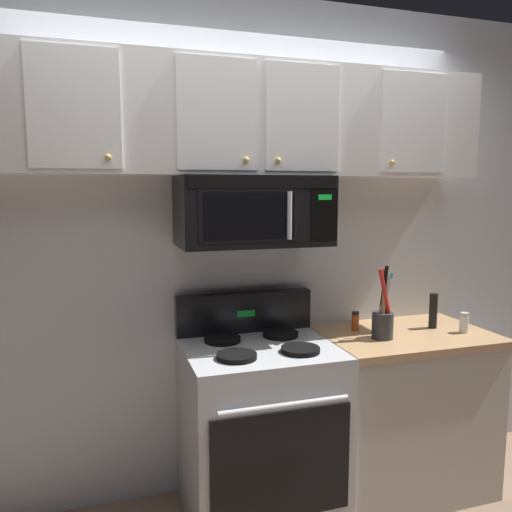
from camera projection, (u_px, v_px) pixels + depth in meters
name	position (u px, v px, depth m)	size (l,w,h in m)	color
back_wall	(240.00, 249.00, 2.82)	(5.20, 0.10, 2.70)	silver
stove_range	(260.00, 428.00, 2.59)	(0.76, 0.69, 1.12)	#B7BABF
over_range_microwave	(253.00, 211.00, 2.56)	(0.76, 0.43, 0.35)	black
upper_cabinets	(251.00, 121.00, 2.53)	(2.50, 0.36, 0.55)	silver
counter_segment	(401.00, 409.00, 2.85)	(0.93, 0.65, 0.90)	#BCB7AD
utensil_crock_charcoal	(383.00, 318.00, 2.66)	(0.11, 0.11, 0.39)	#2D2D33
salt_shaker	(464.00, 323.00, 2.77)	(0.05, 0.05, 0.11)	white
pepper_mill	(433.00, 311.00, 2.86)	(0.05, 0.05, 0.20)	black
spice_jar	(355.00, 321.00, 2.82)	(0.04, 0.04, 0.11)	#C64C19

